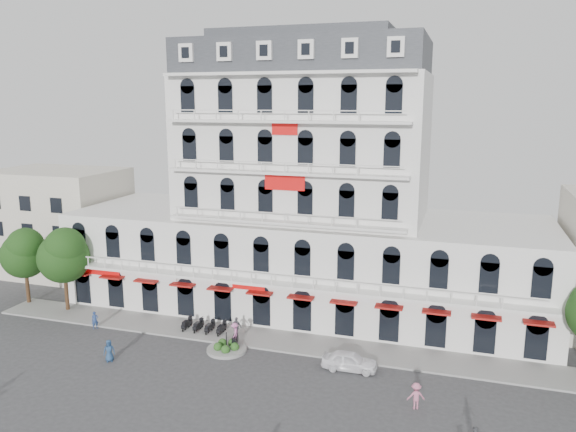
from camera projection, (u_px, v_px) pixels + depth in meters
The scene contains 14 objects.
ground at pixel (232, 393), 38.42m from camera, with size 120.00×120.00×0.00m, color #38383A.
sidewalk at pixel (274, 340), 46.81m from camera, with size 53.00×4.00×0.16m, color gray.
main_building at pixel (305, 205), 53.23m from camera, with size 45.00×15.00×25.80m.
flank_building_west at pixel (60, 222), 64.78m from camera, with size 14.00×10.00×12.00m, color beige.
traffic_island at pixel (227, 348), 44.86m from camera, with size 3.20×3.20×1.60m.
parked_scooter_row at pixel (204, 332), 48.51m from camera, with size 4.40×1.80×1.10m, color black, non-canonical shape.
tree_west_outer at pixel (24, 251), 54.35m from camera, with size 4.50×4.48×7.76m.
tree_west_inner at pixel (64, 253), 52.33m from camera, with size 4.76×4.76×8.25m.
parked_car at pixel (350, 361), 41.65m from camera, with size 1.66×4.14×1.41m, color white.
rider_center at pixel (235, 334), 45.44m from camera, with size 0.84×1.67×2.08m.
pedestrian_left at pixel (109, 351), 42.99m from camera, with size 0.84×0.55×1.72m, color navy.
pedestrian_mid at pixel (237, 326), 47.70m from camera, with size 0.97×0.40×1.65m, color #55535A.
pedestrian_right at pixel (416, 396), 36.32m from camera, with size 1.15×0.66×1.78m, color #C66988.
pedestrian_far at pixel (95, 320), 49.14m from camera, with size 0.58×0.38×1.58m, color navy.
Camera 1 is at (14.33, -32.39, 19.59)m, focal length 35.00 mm.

